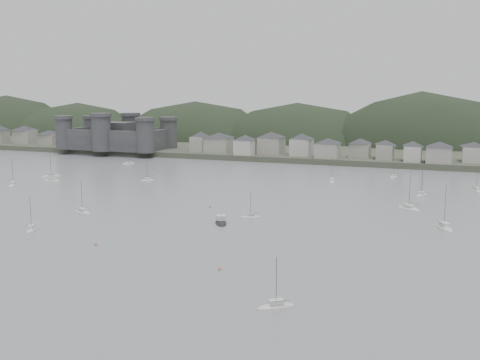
% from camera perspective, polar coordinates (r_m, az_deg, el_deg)
% --- Properties ---
extents(ground, '(900.00, 900.00, 0.00)m').
position_cam_1_polar(ground, '(134.56, -11.54, -7.25)').
color(ground, slate).
rests_on(ground, ground).
extents(far_shore_land, '(900.00, 250.00, 3.00)m').
position_cam_1_polar(far_shore_land, '(411.27, 11.00, 3.90)').
color(far_shore_land, '#383D2D').
rests_on(far_shore_land, ground).
extents(forested_ridge, '(851.55, 103.94, 102.57)m').
position_cam_1_polar(forested_ridge, '(386.73, 10.99, 1.67)').
color(forested_ridge, black).
rests_on(forested_ridge, ground).
extents(castle, '(66.00, 43.00, 20.00)m').
position_cam_1_polar(castle, '(346.43, -12.51, 4.48)').
color(castle, '#343436').
rests_on(castle, far_shore_land).
extents(waterfront_town, '(451.48, 28.46, 12.92)m').
position_cam_1_polar(waterfront_town, '(294.08, 17.00, 3.07)').
color(waterfront_town, gray).
rests_on(waterfront_town, far_shore_land).
extents(sailboat_lead, '(5.72, 8.76, 11.45)m').
position_cam_1_polar(sailboat_lead, '(241.45, -22.21, -0.47)').
color(sailboat_lead, beige).
rests_on(sailboat_lead, ground).
extents(moored_fleet, '(235.83, 168.40, 13.14)m').
position_cam_1_polar(moored_fleet, '(188.76, -6.48, -2.35)').
color(moored_fleet, beige).
rests_on(moored_fleet, ground).
extents(motor_launch_far, '(6.89, 9.28, 4.09)m').
position_cam_1_polar(motor_launch_far, '(159.81, -1.97, -4.36)').
color(motor_launch_far, black).
rests_on(motor_launch_far, ground).
extents(mooring_buoys, '(177.04, 133.04, 0.70)m').
position_cam_1_polar(mooring_buoys, '(176.62, -6.14, -3.15)').
color(mooring_buoys, '#B75F3D').
rests_on(mooring_buoys, ground).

